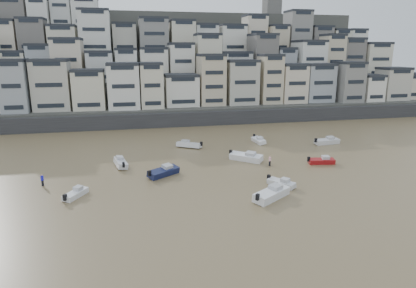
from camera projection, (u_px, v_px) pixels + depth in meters
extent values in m
plane|color=olive|center=(175.00, 287.00, 30.00)|extent=(400.00, 400.00, 0.00)
cube|color=#38383A|center=(181.00, 119.00, 93.18)|extent=(140.00, 3.00, 3.50)
cube|color=#4C4C47|center=(195.00, 113.00, 100.79)|extent=(140.00, 14.00, 4.00)
cube|color=#4C4C47|center=(188.00, 97.00, 111.41)|extent=(140.00, 14.00, 10.00)
cube|color=#4C4C47|center=(182.00, 80.00, 121.78)|extent=(140.00, 14.00, 18.00)
cube|color=#4C4C47|center=(177.00, 66.00, 132.15)|extent=(140.00, 16.00, 26.00)
cube|color=#4C4C47|center=(172.00, 57.00, 144.67)|extent=(140.00, 18.00, 32.00)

